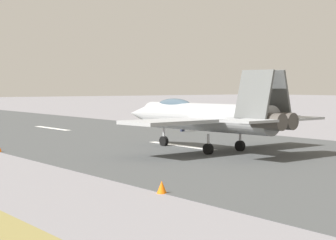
{
  "coord_description": "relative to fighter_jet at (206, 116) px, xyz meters",
  "views": [
    {
      "loc": [
        -37.26,
        27.94,
        4.66
      ],
      "look_at": [
        -1.66,
        2.82,
        2.2
      ],
      "focal_mm": 65.62,
      "sensor_mm": 36.0,
      "label": 1
    }
  ],
  "objects": [
    {
      "name": "crew_person",
      "position": [
        15.54,
        -9.46,
        -1.67
      ],
      "size": [
        0.69,
        0.36,
        1.59
      ],
      "color": "#1E2338",
      "rests_on": "ground"
    },
    {
      "name": "ground_plane",
      "position": [
        3.24,
        -0.63,
        -2.46
      ],
      "size": [
        400.0,
        400.0,
        0.0
      ],
      "primitive_type": "plane",
      "color": "gray"
    },
    {
      "name": "runway_strip",
      "position": [
        3.22,
        -0.63,
        -2.45
      ],
      "size": [
        240.0,
        26.0,
        0.02
      ],
      "color": "#414444",
      "rests_on": "ground"
    },
    {
      "name": "marker_cone_near",
      "position": [
        -12.4,
        12.38,
        -2.19
      ],
      "size": [
        0.44,
        0.44,
        0.55
      ],
      "primitive_type": "cone",
      "color": "orange",
      "rests_on": "ground"
    },
    {
      "name": "fighter_jet",
      "position": [
        0.0,
        0.0,
        0.0
      ],
      "size": [
        16.43,
        15.1,
        5.66
      ],
      "color": "#9DA0A3",
      "rests_on": "ground"
    }
  ]
}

